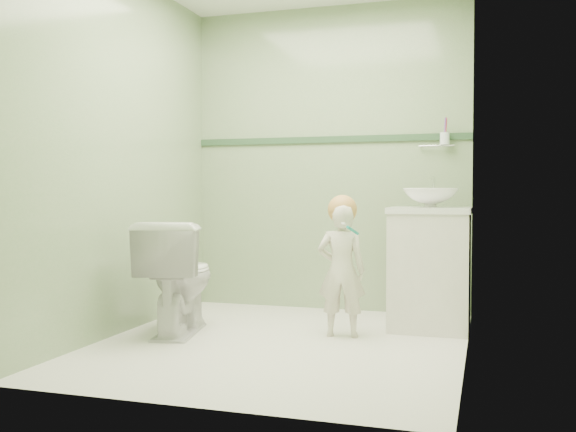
% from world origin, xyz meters
% --- Properties ---
extents(ground, '(2.50, 2.50, 0.00)m').
position_xyz_m(ground, '(0.00, 0.00, 0.00)').
color(ground, white).
rests_on(ground, ground).
extents(room_shell, '(2.50, 2.54, 2.40)m').
position_xyz_m(room_shell, '(0.00, 0.00, 1.20)').
color(room_shell, '#87A676').
rests_on(room_shell, ground).
extents(trim_stripe, '(2.20, 0.02, 0.05)m').
position_xyz_m(trim_stripe, '(0.00, 1.24, 1.35)').
color(trim_stripe, '#2E4E31').
rests_on(trim_stripe, room_shell).
extents(vanity, '(0.52, 0.50, 0.80)m').
position_xyz_m(vanity, '(0.84, 0.70, 0.40)').
color(vanity, white).
rests_on(vanity, ground).
extents(counter, '(0.54, 0.52, 0.04)m').
position_xyz_m(counter, '(0.84, 0.70, 0.81)').
color(counter, white).
rests_on(counter, vanity).
extents(basin, '(0.37, 0.37, 0.13)m').
position_xyz_m(basin, '(0.84, 0.70, 0.89)').
color(basin, white).
rests_on(basin, counter).
extents(faucet, '(0.03, 0.13, 0.18)m').
position_xyz_m(faucet, '(0.84, 0.89, 0.97)').
color(faucet, silver).
rests_on(faucet, counter).
extents(cup_holder, '(0.26, 0.07, 0.21)m').
position_xyz_m(cup_holder, '(0.89, 1.18, 1.33)').
color(cup_holder, silver).
rests_on(cup_holder, room_shell).
extents(toilet, '(0.55, 0.80, 0.74)m').
position_xyz_m(toilet, '(-0.74, 0.08, 0.37)').
color(toilet, white).
rests_on(toilet, ground).
extents(toddler, '(0.34, 0.25, 0.85)m').
position_xyz_m(toddler, '(0.31, 0.30, 0.43)').
color(toddler, beige).
rests_on(toddler, ground).
extents(hair_cap, '(0.19, 0.19, 0.19)m').
position_xyz_m(hair_cap, '(0.31, 0.33, 0.82)').
color(hair_cap, '#C68D46').
rests_on(hair_cap, toddler).
extents(teal_toothbrush, '(0.11, 0.14, 0.08)m').
position_xyz_m(teal_toothbrush, '(0.40, 0.19, 0.70)').
color(teal_toothbrush, '#108E83').
rests_on(teal_toothbrush, toddler).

